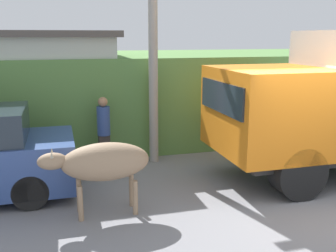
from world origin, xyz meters
TOP-DOWN VIEW (x-y plane):
  - ground_plane at (0.00, 0.00)m, footprint 60.00×60.00m
  - hillside_embankment at (0.00, 6.81)m, footprint 32.00×5.90m
  - building_backdrop at (-5.38, 5.15)m, footprint 5.00×2.70m
  - brown_cow at (-3.79, 0.78)m, footprint 1.90×0.67m
  - pedestrian_on_hill at (-3.48, 3.39)m, footprint 0.33×0.33m
  - utility_pole at (-2.24, 3.48)m, footprint 0.90×0.22m

SIDE VIEW (x-z plane):
  - ground_plane at x=0.00m, z-range 0.00..0.00m
  - brown_cow at x=-3.79m, z-range 0.30..1.59m
  - pedestrian_on_hill at x=-3.48m, z-range 0.10..1.80m
  - hillside_embankment at x=0.00m, z-range 0.00..2.54m
  - building_backdrop at x=-5.38m, z-range 0.01..3.23m
  - utility_pole at x=-2.24m, z-range 0.12..5.12m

